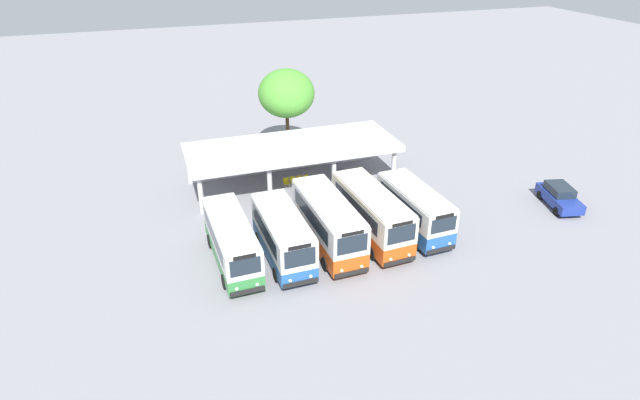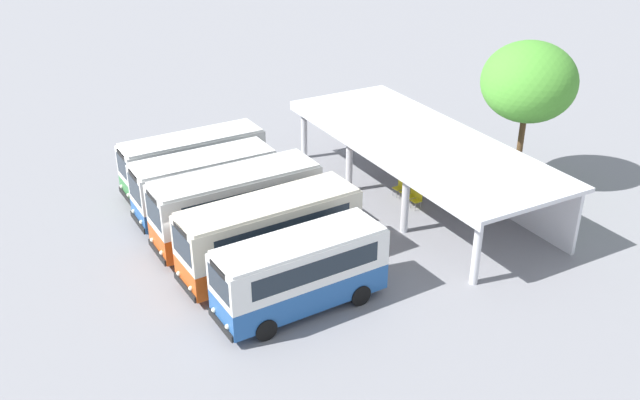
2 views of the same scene
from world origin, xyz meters
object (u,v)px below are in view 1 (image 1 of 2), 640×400
city_bus_second_in_row (283,235)px  waiting_chair_end_by_column (286,182)px  city_bus_middle_cream (328,222)px  waiting_chair_fourth_seat (306,179)px  parked_car_flank (559,196)px  city_bus_fourth_amber (371,213)px  waiting_chair_middle_seat (299,180)px  city_bus_nearest_orange (232,240)px  waiting_chair_second_from_end (293,181)px  city_bus_fifth_blue (414,208)px

city_bus_second_in_row → waiting_chair_end_by_column: (2.87, 9.65, -1.24)m
city_bus_middle_cream → waiting_chair_fourth_seat: city_bus_middle_cream is taller
waiting_chair_end_by_column → waiting_chair_fourth_seat: bearing=-0.9°
parked_car_flank → city_bus_middle_cream: bearing=179.2°
city_bus_second_in_row → waiting_chair_end_by_column: size_ratio=8.26×
city_bus_fourth_amber → parked_car_flank: 15.16m
waiting_chair_end_by_column → waiting_chair_middle_seat: (1.11, 0.04, 0.00)m
city_bus_middle_cream → parked_car_flank: size_ratio=1.76×
city_bus_nearest_orange → city_bus_fourth_amber: 9.33m
city_bus_middle_cream → waiting_chair_middle_seat: (0.87, 9.31, -1.38)m
city_bus_nearest_orange → city_bus_middle_cream: bearing=-1.3°
waiting_chair_second_from_end → waiting_chair_fourth_seat: 1.11m
city_bus_nearest_orange → waiting_chair_end_by_column: bearing=56.8°
city_bus_middle_cream → waiting_chair_second_from_end: (0.32, 9.32, -1.38)m
city_bus_second_in_row → parked_car_flank: size_ratio=1.57×
waiting_chair_fourth_seat → waiting_chair_end_by_column: bearing=179.1°
city_bus_fourth_amber → city_bus_fifth_blue: 3.12m
city_bus_second_in_row → city_bus_fourth_amber: bearing=5.5°
city_bus_fifth_blue → waiting_chair_fourth_seat: size_ratio=8.26×
waiting_chair_fourth_seat → city_bus_nearest_orange: bearing=-130.0°
city_bus_fifth_blue → waiting_chair_end_by_column: city_bus_fifth_blue is taller
city_bus_fourth_amber → waiting_chair_second_from_end: size_ratio=9.43×
waiting_chair_fourth_seat → waiting_chair_middle_seat: bearing=173.6°
city_bus_fifth_blue → waiting_chair_second_from_end: 11.06m
city_bus_nearest_orange → waiting_chair_middle_seat: size_ratio=8.96×
city_bus_nearest_orange → city_bus_fifth_blue: city_bus_fifth_blue is taller
city_bus_fifth_blue → city_bus_middle_cream: bearing=-179.5°
city_bus_fifth_blue → waiting_chair_middle_seat: bearing=120.0°
city_bus_middle_cream → waiting_chair_end_by_column: bearing=91.5°
city_bus_nearest_orange → waiting_chair_fourth_seat: 11.95m
city_bus_middle_cream → waiting_chair_middle_seat: city_bus_middle_cream is taller
waiting_chair_end_by_column → city_bus_second_in_row: bearing=-106.6°
city_bus_fourth_amber → waiting_chair_fourth_seat: size_ratio=9.43×
city_bus_second_in_row → city_bus_middle_cream: city_bus_middle_cream is taller
city_bus_middle_cream → city_bus_fifth_blue: (6.22, 0.05, -0.15)m
city_bus_second_in_row → waiting_chair_end_by_column: 10.14m
city_bus_fourth_amber → waiting_chair_end_by_column: size_ratio=9.43×
city_bus_fourth_amber → waiting_chair_fourth_seat: (-1.68, 9.03, -1.35)m
city_bus_second_in_row → city_bus_fourth_amber: city_bus_fourth_amber is taller
city_bus_middle_cream → waiting_chair_end_by_column: 9.38m
city_bus_nearest_orange → city_bus_fourth_amber: size_ratio=0.95×
city_bus_fifth_blue → waiting_chair_fourth_seat: bearing=117.5°
city_bus_middle_cream → parked_car_flank: bearing=-0.8°
city_bus_second_in_row → city_bus_middle_cream: bearing=6.9°
city_bus_second_in_row → city_bus_fourth_amber: (6.22, 0.60, 0.11)m
city_bus_second_in_row → waiting_chair_second_from_end: city_bus_second_in_row is taller
city_bus_fifth_blue → waiting_chair_second_from_end: bearing=122.5°
parked_car_flank → waiting_chair_end_by_column: bearing=152.7°
city_bus_fifth_blue → waiting_chair_second_from_end: (-5.90, 9.27, -1.23)m
waiting_chair_middle_seat → waiting_chair_fourth_seat: 0.56m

